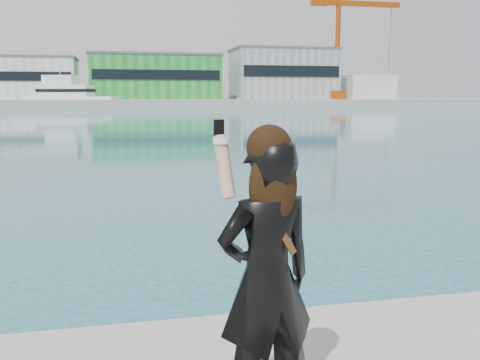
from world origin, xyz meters
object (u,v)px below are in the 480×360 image
Objects in this scene: dock_crane at (342,45)px; woman at (267,271)px; motor_yacht at (69,97)px; buoy_near at (217,114)px.

woman is (-53.12, -122.51, -13.37)m from dock_crane.
buoy_near is (25.17, -39.92, -2.64)m from motor_yacht.
buoy_near is at bearing -111.87° from woman.
motor_yacht is at bearing -176.25° from dock_crane.
motor_yacht is at bearing 122.23° from buoy_near.
dock_crane is at bearing -125.20° from woman.
dock_crane is at bearing 25.37° from motor_yacht.
woman is at bearing -62.97° from motor_yacht.
dock_crane is at bearing 48.42° from buoy_near.
buoy_near is 0.28× the size of woman.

